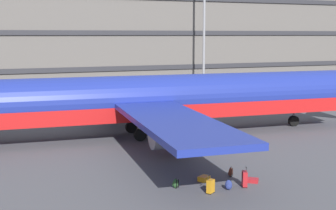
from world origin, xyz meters
TOP-DOWN VIEW (x-y plane):
  - ground_plane at (0.00, 0.00)m, footprint 600.00×600.00m
  - terminal_structure at (0.00, 43.74)m, footprint 167.37×21.29m
  - airliner at (-2.66, -1.53)m, footprint 38.78×31.43m
  - light_mast_center_left at (16.16, 28.04)m, footprint 1.80×0.50m
  - suitcase_black at (-0.99, -14.18)m, footprint 0.81×0.77m
  - suitcase_navy at (-3.82, -14.98)m, footprint 0.48×0.44m
  - suitcase_silver at (-3.26, -13.08)m, footprint 0.78×0.72m
  - suitcase_purple at (-1.75, -14.72)m, footprint 0.38×0.52m
  - backpack_upright at (-1.58, -12.91)m, footprint 0.37×0.34m
  - backpack_orange at (-2.74, -14.84)m, footprint 0.42×0.38m
  - backpack_laid_flat at (-5.14, -13.62)m, footprint 0.40×0.40m

SIDE VIEW (x-z plane):
  - ground_plane at x=0.00m, z-range 0.00..0.00m
  - suitcase_black at x=-0.99m, z-range 0.00..0.21m
  - suitcase_silver at x=-3.26m, z-range 0.00..0.26m
  - backpack_laid_flat at x=-5.14m, z-range -0.03..0.51m
  - backpack_orange at x=-2.74m, z-range -0.03..0.53m
  - backpack_upright at x=-1.58m, z-range -0.03..0.54m
  - suitcase_navy at x=-3.82m, z-range -0.09..0.84m
  - suitcase_purple at x=-1.75m, z-range -0.09..0.96m
  - airliner at x=-2.66m, z-range -2.15..7.75m
  - terminal_structure at x=0.00m, z-range 0.00..16.02m
  - light_mast_center_left at x=16.16m, z-range 1.66..21.71m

